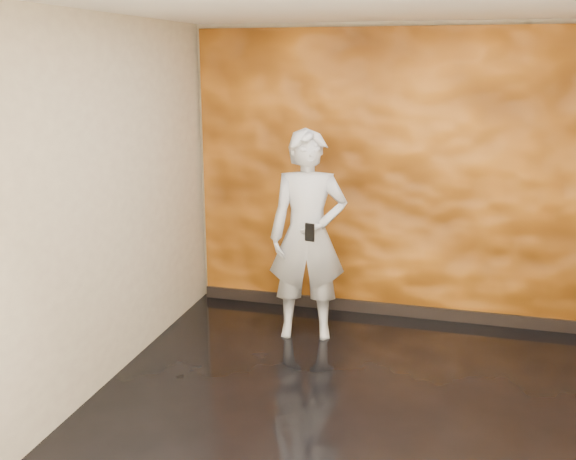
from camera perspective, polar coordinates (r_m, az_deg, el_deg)
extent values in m
cube|color=black|center=(4.82, 6.41, -15.96)|extent=(4.00, 4.00, 0.01)
cube|color=tan|center=(6.23, 9.63, 4.85)|extent=(4.00, 0.02, 2.80)
cube|color=tan|center=(2.43, -0.04, -11.02)|extent=(4.00, 0.02, 2.80)
cube|color=tan|center=(4.96, -16.56, 1.90)|extent=(0.02, 4.00, 2.80)
cube|color=white|center=(4.16, 7.59, 19.43)|extent=(4.00, 4.00, 0.01)
cube|color=orange|center=(6.19, 9.59, 4.61)|extent=(3.90, 0.06, 2.75)
cube|color=black|center=(6.51, 9.05, -6.95)|extent=(3.90, 0.04, 0.12)
imported|color=#A5ACB6|center=(5.71, 1.78, -0.53)|extent=(0.77, 0.58, 1.89)
cube|color=black|center=(5.40, 1.94, -0.21)|extent=(0.09, 0.04, 0.16)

